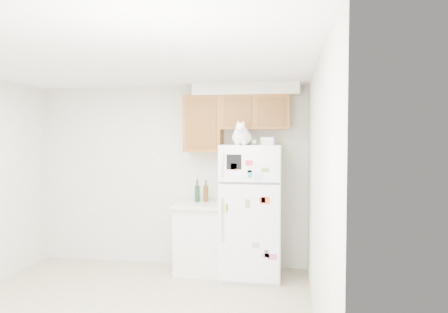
% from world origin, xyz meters
% --- Properties ---
extents(room_shell, '(3.84, 4.04, 2.52)m').
position_xyz_m(room_shell, '(0.12, 0.24, 1.67)').
color(room_shell, beige).
rests_on(room_shell, ground_plane).
extents(refrigerator, '(0.76, 0.78, 1.70)m').
position_xyz_m(refrigerator, '(1.17, 1.61, 0.85)').
color(refrigerator, white).
rests_on(refrigerator, ground_plane).
extents(base_counter, '(0.64, 0.64, 0.92)m').
position_xyz_m(base_counter, '(0.48, 1.68, 0.46)').
color(base_counter, white).
rests_on(base_counter, ground_plane).
extents(cat, '(0.29, 0.43, 0.30)m').
position_xyz_m(cat, '(1.07, 1.36, 1.81)').
color(cat, white).
rests_on(cat, refrigerator).
extents(storage_box_back, '(0.19, 0.14, 0.10)m').
position_xyz_m(storage_box_back, '(1.36, 1.73, 1.75)').
color(storage_box_back, white).
rests_on(storage_box_back, refrigerator).
extents(storage_box_front, '(0.17, 0.14, 0.09)m').
position_xyz_m(storage_box_front, '(1.39, 1.51, 1.74)').
color(storage_box_front, white).
rests_on(storage_box_front, refrigerator).
extents(bottle_green, '(0.07, 0.07, 0.30)m').
position_xyz_m(bottle_green, '(0.41, 1.80, 1.07)').
color(bottle_green, '#19381E').
rests_on(bottle_green, base_counter).
extents(bottle_amber, '(0.07, 0.07, 0.29)m').
position_xyz_m(bottle_amber, '(0.53, 1.84, 1.07)').
color(bottle_amber, '#593814').
rests_on(bottle_amber, base_counter).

